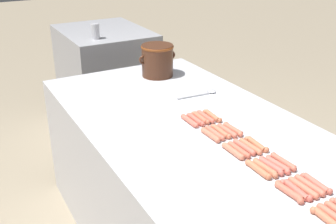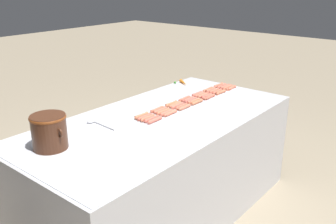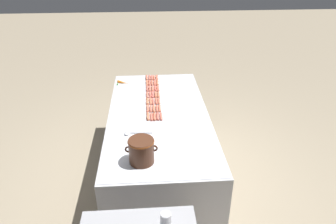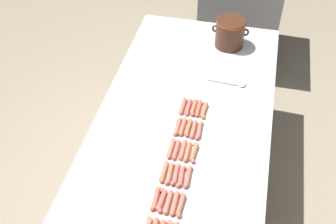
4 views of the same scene
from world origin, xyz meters
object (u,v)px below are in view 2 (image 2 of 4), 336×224
object	(u,v)px
hot_dog_5	(170,113)
hot_dog_21	(222,86)
hot_dog_17	(191,100)
hot_dog_34	(142,116)
hot_dog_23	(200,95)
hot_dog_31	(185,99)
hot_dog_19	(163,112)
hot_dog_20	(148,118)
hot_dog_1	(221,92)
hot_dog_2	(209,97)
hot_dog_22	(211,90)
hot_dog_4	(185,107)
hot_dog_6	(155,120)
hot_dog_14	(225,86)
hot_dog_27	(145,117)
hot_dog_9	(206,96)
hot_dog_29	(208,89)
hot_dog_32	(172,104)
serving_spoon	(95,123)
hot_dog_25	(175,105)
carrot	(183,83)
hot_dog_3	(197,102)
hot_dog_24	(188,99)
hot_dog_10	(194,101)
hot_dog_12	(167,112)
bean_pot	(49,130)
hot_dog_0	(231,88)
hot_dog_30	(197,94)
hot_dog_15	(214,91)
hot_dog_28	(219,85)
hot_dog_18	(177,106)
hot_dog_11	(182,106)
hot_dog_8	(217,91)
hot_dog_26	(161,110)
hot_dog_16	(203,95)
hot_dog_33	(157,109)
hot_dog_13	(151,119)

from	to	relation	value
hot_dog_5	hot_dog_21	bearing A→B (deg)	-83.95
hot_dog_17	hot_dog_34	distance (m)	0.54
hot_dog_23	hot_dog_31	bearing A→B (deg)	78.95
hot_dog_19	hot_dog_20	bearing A→B (deg)	89.89
hot_dog_1	hot_dog_21	xyz separation A→B (m)	(0.10, -0.18, 0.00)
hot_dog_31	hot_dog_5	bearing A→B (deg)	110.42
hot_dog_2	hot_dog_22	size ratio (longest dim) A/B	1.00
hot_dog_4	hot_dog_6	size ratio (longest dim) A/B	1.00
hot_dog_31	hot_dog_14	bearing A→B (deg)	-97.49
hot_dog_2	hot_dog_27	size ratio (longest dim) A/B	1.00
hot_dog_9	hot_dog_21	distance (m)	0.36
hot_dog_29	hot_dog_32	xyz separation A→B (m)	(0.00, 0.53, 0.00)
serving_spoon	hot_dog_29	bearing A→B (deg)	-97.89
hot_dog_20	hot_dog_23	size ratio (longest dim) A/B	1.00
hot_dog_25	carrot	bearing A→B (deg)	-58.27
hot_dog_22	hot_dog_31	xyz separation A→B (m)	(0.03, 0.35, 0.00)
hot_dog_1	hot_dog_22	xyz separation A→B (m)	(0.10, 0.00, 0.00)
hot_dog_9	hot_dog_25	size ratio (longest dim) A/B	1.00
hot_dog_3	hot_dog_4	bearing A→B (deg)	89.61
hot_dog_3	hot_dog_34	bearing A→B (deg)	75.60
hot_dog_24	hot_dog_31	xyz separation A→B (m)	(0.04, 0.01, 0.00)
hot_dog_10	hot_dog_12	xyz separation A→B (m)	(-0.00, 0.36, 0.00)
hot_dog_9	hot_dog_31	distance (m)	0.21
bean_pot	hot_dog_25	bearing A→B (deg)	-95.19
hot_dog_0	hot_dog_30	xyz separation A→B (m)	(0.13, 0.35, 0.00)
hot_dog_30	hot_dog_32	bearing A→B (deg)	89.49
hot_dog_15	hot_dog_30	xyz separation A→B (m)	(0.06, 0.18, 0.00)
hot_dog_20	hot_dog_28	world-z (taller)	same
hot_dog_20	hot_dog_25	bearing A→B (deg)	-85.14
hot_dog_18	hot_dog_9	bearing A→B (deg)	-96.04
hot_dog_6	hot_dog_11	size ratio (longest dim) A/B	1.00
serving_spoon	hot_dog_8	bearing A→B (deg)	-102.57
hot_dog_15	hot_dog_32	distance (m)	0.54
hot_dog_17	hot_dog_18	xyz separation A→B (m)	(0.00, 0.18, 0.00)
hot_dog_27	hot_dog_15	bearing A→B (deg)	-91.91
hot_dog_21	bean_pot	distance (m)	1.82
hot_dog_0	hot_dog_25	world-z (taller)	same
hot_dog_15	hot_dog_26	world-z (taller)	same
hot_dog_24	hot_dog_25	size ratio (longest dim) A/B	1.00
hot_dog_9	hot_dog_16	size ratio (longest dim) A/B	1.00
hot_dog_17	hot_dog_33	distance (m)	0.36
hot_dog_5	hot_dog_33	size ratio (longest dim) A/B	1.00
hot_dog_32	hot_dog_30	bearing A→B (deg)	-90.51
hot_dog_22	hot_dog_28	bearing A→B (deg)	-80.02
hot_dog_33	carrot	world-z (taller)	carrot
hot_dog_14	hot_dog_17	world-z (taller)	same
hot_dog_13	hot_dog_33	distance (m)	0.21
hot_dog_1	hot_dog_32	distance (m)	0.55
hot_dog_6	hot_dog_34	distance (m)	0.14
hot_dog_25	hot_dog_18	bearing A→B (deg)	164.06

